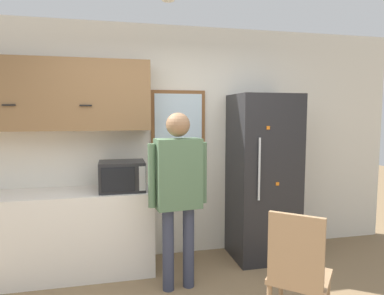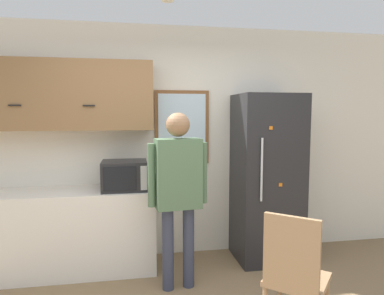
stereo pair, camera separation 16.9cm
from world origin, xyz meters
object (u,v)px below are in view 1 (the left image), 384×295
(refrigerator, at_px, (263,177))
(chair, at_px, (298,269))
(microwave, at_px, (122,176))
(person, at_px, (178,183))

(refrigerator, xyz_separation_m, chair, (-0.34, -1.40, -0.44))
(microwave, distance_m, chair, 1.94)
(person, relative_size, refrigerator, 0.89)
(chair, bearing_deg, refrigerator, -62.58)
(refrigerator, height_order, chair, refrigerator)
(person, distance_m, refrigerator, 1.22)
(microwave, bearing_deg, chair, -47.41)
(refrigerator, relative_size, chair, 1.97)
(microwave, distance_m, person, 0.71)
(refrigerator, distance_m, chair, 1.51)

